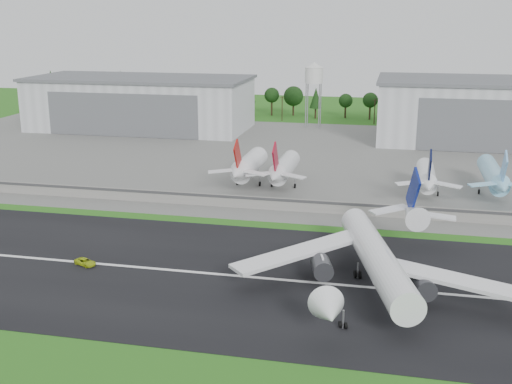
% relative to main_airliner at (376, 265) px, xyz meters
% --- Properties ---
extents(ground, '(600.00, 600.00, 0.00)m').
position_rel_main_airliner_xyz_m(ground, '(-29.84, -9.58, -4.89)').
color(ground, '#235F16').
rests_on(ground, ground).
extents(runway, '(320.00, 60.00, 0.10)m').
position_rel_main_airliner_xyz_m(runway, '(-29.84, 0.42, -4.84)').
color(runway, black).
rests_on(runway, ground).
extents(runway_centerline, '(220.00, 1.00, 0.02)m').
position_rel_main_airliner_xyz_m(runway_centerline, '(-29.84, 0.42, -4.78)').
color(runway_centerline, white).
rests_on(runway_centerline, runway).
extents(apron, '(320.00, 150.00, 0.10)m').
position_rel_main_airliner_xyz_m(apron, '(-29.84, 110.42, -4.84)').
color(apron, slate).
rests_on(apron, ground).
extents(blast_fence, '(240.00, 0.61, 3.50)m').
position_rel_main_airliner_xyz_m(blast_fence, '(-29.84, 45.41, -3.09)').
color(blast_fence, gray).
rests_on(blast_fence, ground).
extents(hangar_west, '(97.00, 44.00, 23.20)m').
position_rel_main_airliner_xyz_m(hangar_west, '(-109.84, 155.34, 6.74)').
color(hangar_west, silver).
rests_on(hangar_west, ground).
extents(hangar_east, '(102.00, 47.00, 25.20)m').
position_rel_main_airliner_xyz_m(hangar_east, '(45.16, 155.34, 7.73)').
color(hangar_east, silver).
rests_on(hangar_east, ground).
extents(water_tower, '(8.40, 8.40, 29.40)m').
position_rel_main_airliner_xyz_m(water_tower, '(-34.84, 175.42, 19.66)').
color(water_tower, '#99999E').
rests_on(water_tower, ground).
extents(utility_poles, '(230.00, 3.00, 12.00)m').
position_rel_main_airliner_xyz_m(utility_poles, '(-29.84, 190.42, -4.89)').
color(utility_poles, black).
rests_on(utility_poles, ground).
extents(treeline, '(320.00, 16.00, 22.00)m').
position_rel_main_airliner_xyz_m(treeline, '(-29.84, 205.42, -4.89)').
color(treeline, black).
rests_on(treeline, ground).
extents(main_airliner, '(55.41, 58.50, 18.17)m').
position_rel_main_airliner_xyz_m(main_airliner, '(0.00, 0.00, 0.00)').
color(main_airliner, white).
rests_on(main_airliner, runway).
extents(ground_vehicle, '(5.47, 4.11, 1.38)m').
position_rel_main_airliner_xyz_m(ground_vehicle, '(-58.72, -0.81, -4.10)').
color(ground_vehicle, '#AFC617').
rests_on(ground_vehicle, runway).
extents(parked_jet_red_a, '(7.36, 31.29, 16.90)m').
position_rel_main_airliner_xyz_m(parked_jet_red_a, '(-40.26, 67.01, 1.48)').
color(parked_jet_red_a, white).
rests_on(parked_jet_red_a, ground).
extents(parked_jet_red_b, '(7.36, 31.29, 16.61)m').
position_rel_main_airliner_xyz_m(parked_jet_red_b, '(-29.57, 66.97, 1.21)').
color(parked_jet_red_b, silver).
rests_on(parked_jet_red_b, ground).
extents(parked_jet_navy, '(7.36, 31.29, 16.37)m').
position_rel_main_airliner_xyz_m(parked_jet_navy, '(11.48, 66.93, 1.00)').
color(parked_jet_navy, white).
rests_on(parked_jet_navy, ground).
extents(parked_jet_skyblue, '(7.36, 37.29, 16.52)m').
position_rel_main_airliner_xyz_m(parked_jet_skyblue, '(30.13, 71.96, 1.08)').
color(parked_jet_skyblue, '#91D8FB').
rests_on(parked_jet_skyblue, ground).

